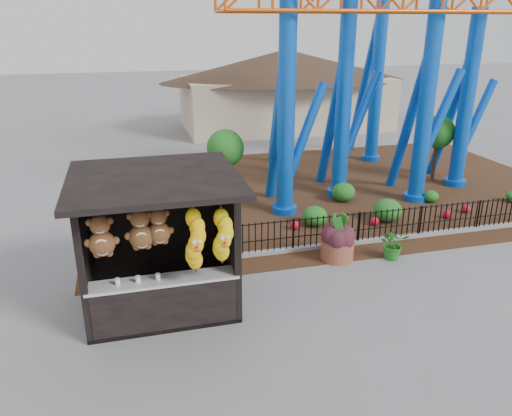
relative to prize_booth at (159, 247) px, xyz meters
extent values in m
plane|color=slate|center=(3.00, -0.89, -1.54)|extent=(120.00, 120.00, 0.00)
cube|color=#331E11|center=(7.00, 7.11, -1.54)|extent=(18.00, 12.00, 0.02)
cube|color=gray|center=(7.00, 2.11, -1.48)|extent=(18.00, 0.18, 0.12)
cube|color=black|center=(0.00, 0.31, -1.49)|extent=(3.20, 2.60, 0.10)
cube|color=black|center=(0.00, 1.55, -0.04)|extent=(3.20, 0.12, 3.00)
cube|color=black|center=(-1.54, 0.31, -0.04)|extent=(0.12, 2.60, 3.00)
cube|color=black|center=(1.54, 0.31, -0.04)|extent=(0.12, 2.60, 3.00)
cube|color=black|center=(0.00, 0.06, 1.52)|extent=(3.50, 3.40, 0.12)
cube|color=black|center=(-1.53, -0.92, -0.04)|extent=(0.14, 0.14, 3.00)
cube|color=black|center=(1.53, -0.92, -0.04)|extent=(0.14, 0.14, 3.00)
cube|color=black|center=(0.00, -0.74, -0.99)|extent=(3.00, 0.50, 1.10)
cube|color=#BBBBC0|center=(0.00, -0.74, -0.42)|extent=(3.10, 0.55, 0.06)
cylinder|color=black|center=(0.00, -1.14, 1.31)|extent=(2.90, 0.04, 0.04)
cylinder|color=blue|center=(4.50, 5.11, 1.96)|extent=(0.56, 0.56, 7.00)
cylinder|color=blue|center=(4.50, 5.11, -1.42)|extent=(0.84, 0.84, 0.24)
cylinder|color=blue|center=(7.00, 6.31, 2.11)|extent=(0.56, 0.56, 7.30)
cylinder|color=blue|center=(7.00, 6.31, -1.42)|extent=(0.84, 0.84, 0.24)
cylinder|color=blue|center=(9.50, 5.11, 2.21)|extent=(0.56, 0.56, 7.50)
cylinder|color=blue|center=(9.50, 5.11, -1.42)|extent=(0.84, 0.84, 0.24)
cylinder|color=blue|center=(12.00, 6.31, 1.76)|extent=(0.56, 0.56, 6.60)
cylinder|color=blue|center=(12.00, 6.31, -1.42)|extent=(0.84, 0.84, 0.24)
cylinder|color=blue|center=(6.00, 9.61, 3.21)|extent=(0.56, 0.56, 9.50)
cylinder|color=blue|center=(6.00, 9.61, -1.42)|extent=(0.84, 0.84, 0.24)
cylinder|color=blue|center=(10.50, 10.61, 3.71)|extent=(0.56, 0.56, 10.50)
cylinder|color=blue|center=(10.50, 10.61, -1.42)|extent=(0.84, 0.84, 0.24)
cylinder|color=blue|center=(4.50, 6.01, 1.08)|extent=(0.36, 2.21, 5.85)
cylinder|color=blue|center=(5.20, 5.41, 0.91)|extent=(1.62, 0.32, 3.73)
cylinder|color=blue|center=(7.00, 7.21, 1.19)|extent=(0.36, 2.29, 6.10)
cylinder|color=blue|center=(7.70, 6.61, 1.01)|extent=(1.67, 0.32, 3.88)
cylinder|color=blue|center=(9.50, 6.01, 1.27)|extent=(0.36, 2.34, 6.26)
cylinder|color=blue|center=(10.20, 5.41, 1.08)|extent=(1.71, 0.32, 3.99)
cylinder|color=blue|center=(12.00, 7.21, 0.93)|extent=(0.36, 2.10, 5.53)
cylinder|color=blue|center=(12.70, 6.61, 0.77)|extent=(1.54, 0.32, 3.52)
cylinder|color=brown|center=(4.81, 1.36, -1.26)|extent=(1.04, 1.04, 0.57)
ellipsoid|color=#391620|center=(4.81, 1.36, -0.66)|extent=(0.70, 0.70, 0.64)
imported|color=#1E4E17|center=(6.31, 1.01, -1.11)|extent=(0.93, 0.86, 0.87)
ellipsoid|color=#1D5F1C|center=(5.07, 3.74, -1.21)|extent=(0.79, 0.79, 0.63)
ellipsoid|color=#1D5F1C|center=(7.48, 3.51, -1.16)|extent=(0.92, 0.92, 0.74)
ellipsoid|color=#1D5F1C|center=(9.92, 4.76, -1.32)|extent=(0.53, 0.53, 0.43)
ellipsoid|color=#1D5F1C|center=(6.91, 5.66, -1.19)|extent=(0.84, 0.84, 0.67)
sphere|color=red|center=(4.36, 3.60, -1.39)|extent=(0.28, 0.28, 0.28)
sphere|color=red|center=(6.92, 3.26, -1.39)|extent=(0.28, 0.28, 0.28)
sphere|color=red|center=(9.52, 3.21, -1.39)|extent=(0.28, 0.28, 0.28)
sphere|color=red|center=(10.45, 3.50, -1.39)|extent=(0.28, 0.28, 0.28)
cube|color=#BFAD8C|center=(9.00, 19.11, -0.04)|extent=(12.00, 6.00, 3.00)
cone|color=#332319|center=(9.00, 19.11, 2.36)|extent=(15.00, 15.00, 1.80)
camera|label=1|loc=(-0.46, -9.98, 4.55)|focal=35.00mm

